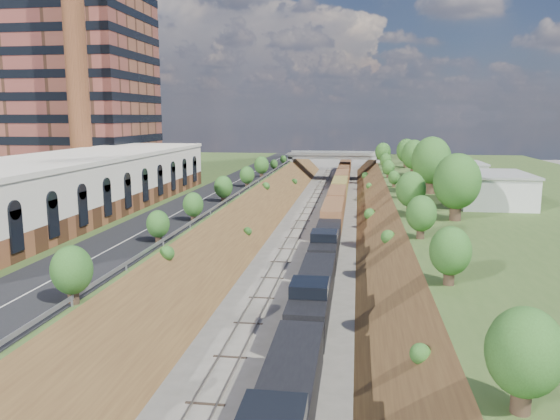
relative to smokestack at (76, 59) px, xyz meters
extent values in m
cube|color=#395322|center=(3.00, 4.00, -22.50)|extent=(44.00, 180.00, 5.00)
cube|color=#395322|center=(69.00, 4.00, -22.50)|extent=(44.00, 180.00, 5.00)
cube|color=olive|center=(25.00, 4.00, -25.00)|extent=(10.00, 180.00, 10.00)
cube|color=olive|center=(47.00, 4.00, -25.00)|extent=(10.00, 180.00, 10.00)
cube|color=gray|center=(33.40, 4.00, -24.91)|extent=(1.58, 180.00, 0.18)
cube|color=gray|center=(38.60, 4.00, -24.91)|extent=(1.58, 180.00, 0.18)
cube|color=black|center=(20.50, 4.00, -19.95)|extent=(8.00, 180.00, 0.10)
cube|color=#99999E|center=(24.60, 4.00, -19.45)|extent=(0.06, 171.00, 0.30)
cube|color=brown|center=(8.00, -18.00, -18.90)|extent=(14.00, 62.00, 2.20)
cube|color=silver|center=(8.00, -18.00, -15.65)|extent=(14.00, 62.00, 4.30)
cube|color=silver|center=(8.00, -18.00, -13.25)|extent=(14.30, 62.30, 0.50)
cube|color=brown|center=(-8.00, 16.00, 2.00)|extent=(22.00, 22.00, 44.00)
cylinder|color=brown|center=(0.00, 0.00, 0.00)|extent=(3.20, 3.20, 40.00)
cube|color=gray|center=(24.50, 66.00, -21.90)|extent=(1.50, 8.00, 6.20)
cube|color=gray|center=(47.50, 66.00, -21.90)|extent=(1.50, 8.00, 6.20)
cube|color=gray|center=(36.00, 66.00, -18.80)|extent=(24.00, 8.00, 1.00)
cube|color=gray|center=(36.00, 62.00, -18.00)|extent=(24.00, 0.30, 0.80)
cube|color=gray|center=(36.00, 70.00, -18.00)|extent=(24.00, 0.30, 0.80)
cube|color=silver|center=(59.50, -4.00, -18.00)|extent=(9.00, 12.00, 4.00)
cube|color=silver|center=(59.00, 18.00, -18.20)|extent=(8.00, 10.00, 3.60)
cylinder|color=#473323|center=(53.00, -16.00, -18.69)|extent=(1.30, 1.30, 2.62)
ellipsoid|color=#2F581F|center=(53.00, -16.00, -15.54)|extent=(5.25, 5.25, 6.30)
cylinder|color=#473323|center=(24.20, -36.00, -19.39)|extent=(0.66, 0.66, 1.22)
ellipsoid|color=#2F581F|center=(24.20, -36.00, -17.92)|extent=(2.45, 2.45, 2.94)
cube|color=black|center=(38.60, -53.93, -22.76)|extent=(2.84, 17.05, 2.68)
cube|color=black|center=(38.60, -57.95, -20.90)|extent=(2.78, 3.10, 0.90)
cube|color=black|center=(38.60, -35.88, -22.76)|extent=(2.84, 17.05, 2.68)
cube|color=black|center=(38.60, -17.84, -22.76)|extent=(2.84, 17.05, 2.68)
cube|color=brown|center=(38.60, 44.91, -22.40)|extent=(2.84, 106.44, 3.41)
camera|label=1|loc=(41.89, -78.76, -8.36)|focal=35.00mm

